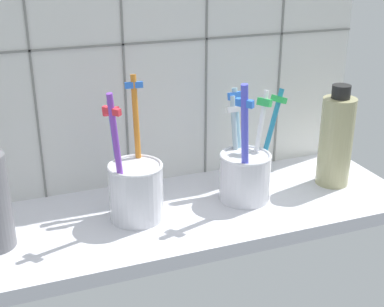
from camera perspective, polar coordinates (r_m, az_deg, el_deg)
name	(u,v)px	position (r cm, az deg, el deg)	size (l,w,h in cm)	color
counter_slab	(192,214)	(77.29, 0.05, -6.45)	(64.00, 22.00, 2.00)	silver
tile_wall_back	(164,49)	(80.65, -3.04, 11.05)	(64.00, 2.20, 45.00)	silver
toothbrush_cup_left	(135,187)	(72.78, -6.12, -3.57)	(7.94, 9.24, 19.12)	silver
toothbrush_cup_right	(245,171)	(78.13, 5.66, -1.82)	(11.01, 9.74, 18.42)	silver
soap_bottle	(336,140)	(84.27, 15.16, 1.40)	(5.06, 5.06, 15.82)	tan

